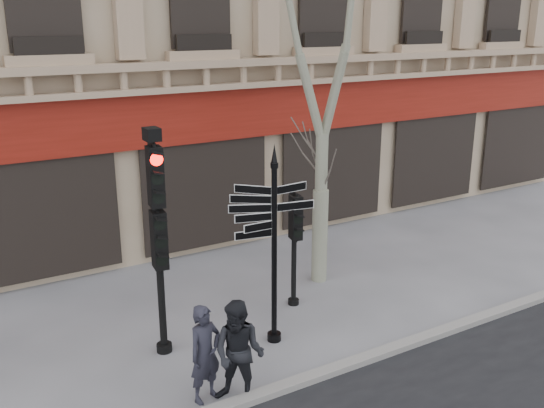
{
  "coord_description": "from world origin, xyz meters",
  "views": [
    {
      "loc": [
        -6.12,
        -8.74,
        5.89
      ],
      "look_at": [
        -0.58,
        0.6,
        2.55
      ],
      "focal_mm": 40.0,
      "sensor_mm": 36.0,
      "label": 1
    }
  ],
  "objects_px": {
    "fingerpost": "(274,213)",
    "traffic_signal_secondary": "(294,229)",
    "pedestrian_a": "(205,354)",
    "plane_tree": "(325,15)",
    "traffic_signal_main": "(157,216)",
    "pedestrian_b": "(239,353)"
  },
  "relations": [
    {
      "from": "plane_tree",
      "to": "pedestrian_a",
      "type": "distance_m",
      "value": 7.25
    },
    {
      "from": "traffic_signal_secondary",
      "to": "pedestrian_b",
      "type": "bearing_deg",
      "value": -124.81
    },
    {
      "from": "plane_tree",
      "to": "pedestrian_b",
      "type": "height_order",
      "value": "plane_tree"
    },
    {
      "from": "fingerpost",
      "to": "plane_tree",
      "type": "xyz_separation_m",
      "value": [
        2.34,
        1.87,
        3.38
      ]
    },
    {
      "from": "plane_tree",
      "to": "pedestrian_a",
      "type": "relative_size",
      "value": 5.16
    },
    {
      "from": "fingerpost",
      "to": "pedestrian_a",
      "type": "distance_m",
      "value": 2.77
    },
    {
      "from": "pedestrian_a",
      "to": "traffic_signal_main",
      "type": "bearing_deg",
      "value": 76.91
    },
    {
      "from": "traffic_signal_secondary",
      "to": "pedestrian_a",
      "type": "height_order",
      "value": "traffic_signal_secondary"
    },
    {
      "from": "pedestrian_b",
      "to": "plane_tree",
      "type": "bearing_deg",
      "value": 88.52
    },
    {
      "from": "traffic_signal_main",
      "to": "pedestrian_b",
      "type": "relative_size",
      "value": 2.38
    },
    {
      "from": "pedestrian_a",
      "to": "fingerpost",
      "type": "bearing_deg",
      "value": 13.78
    },
    {
      "from": "traffic_signal_secondary",
      "to": "plane_tree",
      "type": "height_order",
      "value": "plane_tree"
    },
    {
      "from": "fingerpost",
      "to": "traffic_signal_secondary",
      "type": "relative_size",
      "value": 1.56
    },
    {
      "from": "traffic_signal_main",
      "to": "plane_tree",
      "type": "bearing_deg",
      "value": 22.39
    },
    {
      "from": "fingerpost",
      "to": "pedestrian_b",
      "type": "distance_m",
      "value": 2.63
    },
    {
      "from": "pedestrian_a",
      "to": "traffic_signal_secondary",
      "type": "bearing_deg",
      "value": 20.18
    },
    {
      "from": "fingerpost",
      "to": "traffic_signal_secondary",
      "type": "bearing_deg",
      "value": 64.87
    },
    {
      "from": "traffic_signal_main",
      "to": "traffic_signal_secondary",
      "type": "distance_m",
      "value": 3.25
    },
    {
      "from": "pedestrian_a",
      "to": "pedestrian_b",
      "type": "bearing_deg",
      "value": -54.2
    },
    {
      "from": "traffic_signal_main",
      "to": "pedestrian_a",
      "type": "xyz_separation_m",
      "value": [
        0.06,
        -1.73,
        -1.81
      ]
    },
    {
      "from": "fingerpost",
      "to": "traffic_signal_main",
      "type": "bearing_deg",
      "value": -178.62
    },
    {
      "from": "traffic_signal_secondary",
      "to": "pedestrian_b",
      "type": "height_order",
      "value": "traffic_signal_secondary"
    }
  ]
}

